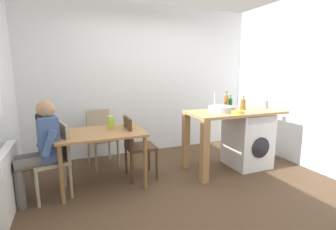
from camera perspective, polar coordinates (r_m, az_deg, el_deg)
The scene contains 20 objects.
ground_plane at distance 3.37m, azimuth 4.16°, elevation -16.79°, with size 5.46×5.46×0.00m, color #4C3826.
wall_back at distance 4.63m, azimuth -5.33°, elevation 8.04°, with size 4.60×0.10×2.70m, color silver.
wall_counter_side at distance 4.41m, azimuth 30.54°, elevation 6.53°, with size 0.10×3.80×2.70m, color silver.
radiator at distance 3.28m, azimuth -33.15°, elevation -12.63°, with size 0.10×0.80×0.70m, color white.
dining_table at distance 3.37m, azimuth -15.27°, elevation -5.36°, with size 1.10×0.76×0.74m.
chair_person_seat at distance 3.32m, azimuth -24.48°, elevation -8.67°, with size 0.48×0.48×0.90m.
chair_opposite at distance 3.54m, azimuth -7.56°, elevation -6.61°, with size 0.40×0.40×0.90m.
chair_spare_by_wall at distance 4.16m, azimuth -15.36°, elevation -4.32°, with size 0.48×0.48×0.90m.
seated_person at distance 3.25m, azimuth -27.50°, elevation -6.29°, with size 0.54×0.54×1.20m.
kitchen_counter at distance 3.82m, azimuth 12.76°, elevation -1.59°, with size 1.50×0.68×0.92m.
washing_machine at distance 4.18m, azimuth 17.96°, elevation -5.48°, with size 0.60×0.61×0.86m.
sink_basin at distance 3.76m, azimuth 12.24°, elevation 1.39°, with size 0.38×0.38×0.09m, color #9EA0A5.
tap at distance 3.89m, azimuth 10.81°, elevation 3.16°, with size 0.02×0.02×0.28m, color #B2B2B7.
bottle_tall_green at distance 4.04m, azimuth 13.38°, elevation 3.15°, with size 0.07×0.07×0.28m.
bottle_squat_brown at distance 4.14m, azimuth 14.26°, elevation 2.84°, with size 0.07×0.07×0.21m.
bottle_clear_small at distance 4.07m, azimuth 17.07°, elevation 2.60°, with size 0.08×0.08×0.22m.
mixing_bowl at distance 3.68m, azimuth 15.68°, elevation 0.76°, with size 0.18×0.18×0.05m.
utensil_crock at distance 4.35m, azimuth 21.65°, elevation 2.43°, with size 0.11×0.11×0.30m.
vase at distance 3.44m, azimuth -13.15°, elevation -1.72°, with size 0.09×0.09×0.18m, color #A8C63D.
scissors at distance 3.81m, azimuth 15.71°, elevation 0.73°, with size 0.15×0.06×0.01m.
Camera 1 is at (-1.34, -2.68, 1.54)m, focal length 26.21 mm.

